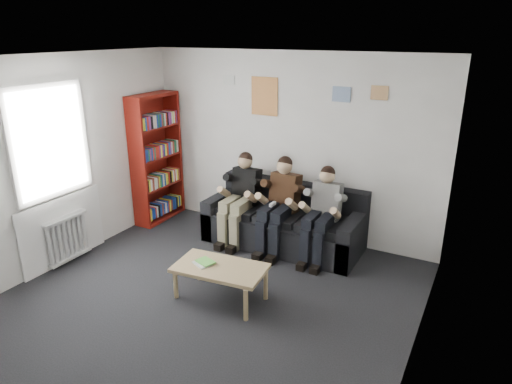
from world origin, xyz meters
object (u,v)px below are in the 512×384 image
Objects in this scene: sofa at (284,224)px; person_middle at (279,206)px; coffee_table at (220,270)px; person_left at (240,199)px; bookshelf at (157,158)px; person_right at (321,215)px.

person_middle is at bearing -90.00° from sofa.
coffee_table is 0.78× the size of person_middle.
person_middle reaches higher than sofa.
person_left is (-0.59, 1.47, 0.29)m from coffee_table.
bookshelf reaches higher than sofa.
coffee_table is 0.79× the size of person_left.
bookshelf is at bearing -178.19° from person_middle.
sofa is 2.33m from bookshelf.
coffee_table is at bearing -91.16° from sofa.
bookshelf is 2.87m from person_right.
person_right is at bearing 5.14° from person_middle.
person_left is at bearing -162.15° from sofa.
sofa is 1.76× the size of person_right.
person_left is at bearing -175.30° from person_middle.
person_middle is at bearing 178.94° from person_right.
bookshelf reaches higher than coffee_table.
person_left is (1.59, -0.12, -0.37)m from bookshelf.
bookshelf reaches higher than person_left.
coffee_table is 1.50m from person_middle.
sofa is at bearing 94.83° from person_middle.
person_right is at bearing 0.76° from person_left.
person_middle is (0.03, 1.47, 0.30)m from coffee_table.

